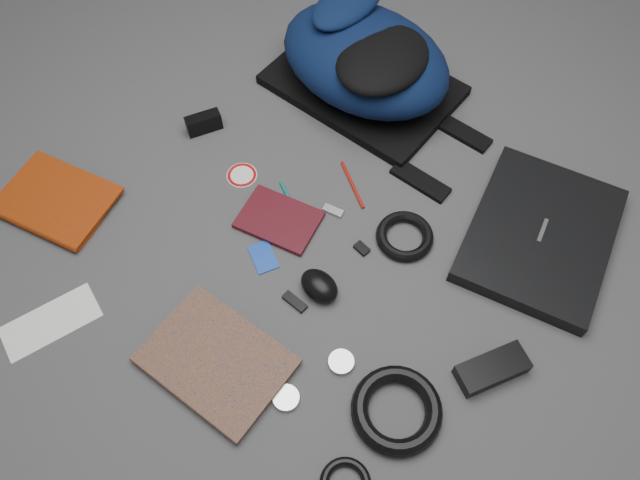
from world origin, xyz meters
TOP-DOWN VIEW (x-y plane):
  - ground at (0.00, 0.00)m, footprint 4.00×4.00m
  - backpack at (0.38, 0.30)m, footprint 0.45×0.57m
  - laptop at (0.39, -0.30)m, footprint 0.47×0.43m
  - textbook_red at (-0.49, 0.43)m, footprint 0.28×0.31m
  - comic_book at (-0.43, -0.11)m, footprint 0.27×0.32m
  - envelope at (-0.56, 0.21)m, footprint 0.21×0.11m
  - dvd_case at (-0.03, 0.11)m, footprint 0.19×0.21m
  - compact_camera at (-0.01, 0.44)m, footprint 0.09×0.05m
  - sticker_disc at (-0.03, 0.27)m, footprint 0.08×0.08m
  - pen_teal at (0.02, 0.12)m, footprint 0.04×0.13m
  - pen_red at (0.16, 0.08)m, footprint 0.05×0.13m
  - id_badge at (-0.12, 0.05)m, footprint 0.07×0.09m
  - usb_black at (-0.13, -0.08)m, footprint 0.03×0.06m
  - usb_silver at (0.08, 0.05)m, footprint 0.04×0.05m
  - key_fob at (0.06, -0.07)m, footprint 0.02×0.04m
  - mouse at (-0.07, -0.09)m, footprint 0.07×0.10m
  - headphone_left at (-0.27, -0.23)m, footprint 0.07×0.07m
  - headphone_right at (-0.14, -0.24)m, footprint 0.07×0.07m
  - cable_coil at (0.16, -0.11)m, footprint 0.15×0.15m
  - power_brick at (0.08, -0.44)m, footprint 0.15×0.10m
  - power_cord_coil at (-0.12, -0.38)m, footprint 0.23×0.23m

SIDE VIEW (x-z plane):
  - ground at x=0.00m, z-range 0.00..0.00m
  - sticker_disc at x=-0.03m, z-range 0.00..0.00m
  - id_badge at x=-0.12m, z-range 0.00..0.00m
  - envelope at x=-0.56m, z-range 0.00..0.00m
  - pen_teal at x=0.02m, z-range 0.00..0.01m
  - pen_red at x=0.16m, z-range 0.00..0.01m
  - usb_silver at x=0.08m, z-range 0.00..0.01m
  - usb_black at x=-0.13m, z-range 0.00..0.01m
  - key_fob at x=0.06m, z-range 0.00..0.01m
  - headphone_right at x=-0.14m, z-range 0.00..0.01m
  - headphone_left at x=-0.27m, z-range 0.00..0.01m
  - dvd_case at x=-0.03m, z-range 0.00..0.01m
  - comic_book at x=-0.43m, z-range 0.00..0.02m
  - cable_coil at x=0.16m, z-range 0.00..0.03m
  - textbook_red at x=-0.49m, z-range 0.00..0.03m
  - power_cord_coil at x=-0.12m, z-range 0.00..0.03m
  - power_brick at x=0.08m, z-range 0.00..0.04m
  - laptop at x=0.39m, z-range 0.00..0.04m
  - mouse at x=-0.07m, z-range 0.00..0.05m
  - compact_camera at x=-0.01m, z-range 0.00..0.05m
  - backpack at x=0.38m, z-range 0.00..0.21m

